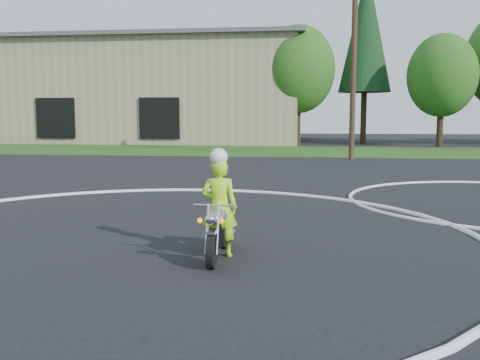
# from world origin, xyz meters

# --- Properties ---
(ground) EXTENTS (120.00, 120.00, 0.00)m
(ground) POSITION_xyz_m (0.00, 0.00, 0.00)
(ground) COLOR black
(ground) RESTS_ON ground
(grass_strip) EXTENTS (120.00, 10.00, 0.02)m
(grass_strip) POSITION_xyz_m (0.00, 27.00, 0.01)
(grass_strip) COLOR #1E4714
(grass_strip) RESTS_ON ground
(course_markings) EXTENTS (19.05, 19.05, 0.12)m
(course_markings) POSITION_xyz_m (2.17, 4.35, 0.01)
(course_markings) COLOR silver
(course_markings) RESTS_ON ground
(primary_motorcycle) EXTENTS (0.61, 1.75, 0.92)m
(primary_motorcycle) POSITION_xyz_m (1.52, 1.73, 0.45)
(primary_motorcycle) COLOR black
(primary_motorcycle) RESTS_ON ground
(rider_primary_grp) EXTENTS (0.57, 0.38, 1.70)m
(rider_primary_grp) POSITION_xyz_m (1.52, 1.86, 0.82)
(rider_primary_grp) COLOR #ABF519
(rider_primary_grp) RESTS_ON ground
(traffic_cones) EXTENTS (18.50, 7.44, 0.30)m
(traffic_cones) POSITION_xyz_m (3.39, 1.67, 0.14)
(traffic_cones) COLOR #D9570B
(traffic_cones) RESTS_ON ground
(warehouse) EXTENTS (41.00, 17.00, 8.30)m
(warehouse) POSITION_xyz_m (-18.00, 39.99, 4.16)
(warehouse) COLOR tan
(warehouse) RESTS_ON ground
(treeline) EXTENTS (38.20, 8.10, 14.52)m
(treeline) POSITION_xyz_m (14.78, 34.61, 6.62)
(treeline) COLOR #382619
(treeline) RESTS_ON ground
(utility_poles) EXTENTS (41.60, 1.12, 10.00)m
(utility_poles) POSITION_xyz_m (5.00, 21.00, 5.20)
(utility_poles) COLOR #473321
(utility_poles) RESTS_ON ground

